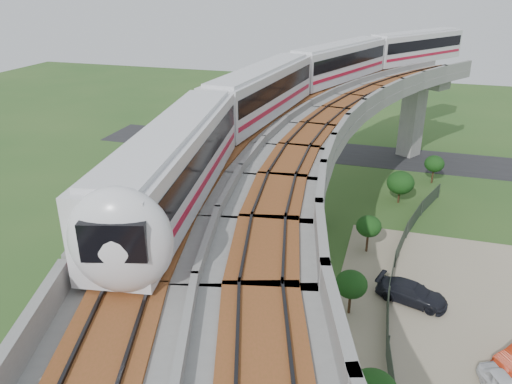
{
  "coord_description": "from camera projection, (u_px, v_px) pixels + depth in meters",
  "views": [
    {
      "loc": [
        8.03,
        -28.49,
        19.95
      ],
      "look_at": [
        -0.25,
        -1.04,
        7.5
      ],
      "focal_mm": 35.0,
      "sensor_mm": 36.0,
      "label": 1
    }
  ],
  "objects": [
    {
      "name": "viaduct",
      "position": [
        325.0,
        170.0,
        30.47
      ],
      "size": [
        19.58,
        73.98,
        11.4
      ],
      "color": "#99968E",
      "rests_on": "ground"
    },
    {
      "name": "tree_2",
      "position": [
        369.0,
        226.0,
        38.38
      ],
      "size": [
        1.95,
        1.95,
        3.08
      ],
      "color": "#382314",
      "rests_on": "ground"
    },
    {
      "name": "metro_train",
      "position": [
        326.0,
        78.0,
        40.58
      ],
      "size": [
        17.89,
        59.96,
        3.64
      ],
      "color": "silver",
      "rests_on": "ground"
    },
    {
      "name": "dirt_lot",
      "position": [
        481.0,
        341.0,
        29.62
      ],
      "size": [
        18.0,
        26.0,
        0.04
      ],
      "primitive_type": "cube",
      "color": "gray",
      "rests_on": "ground"
    },
    {
      "name": "car_dark",
      "position": [
        412.0,
        293.0,
        32.94
      ],
      "size": [
        4.98,
        3.09,
        1.35
      ],
      "primitive_type": "imported",
      "rotation": [
        0.0,
        0.0,
        1.29
      ],
      "color": "black",
      "rests_on": "dirt_lot"
    },
    {
      "name": "fence",
      "position": [
        409.0,
        299.0,
        32.21
      ],
      "size": [
        3.87,
        38.73,
        1.5
      ],
      "color": "#2D382D",
      "rests_on": "ground"
    },
    {
      "name": "tree_1",
      "position": [
        401.0,
        183.0,
        46.93
      ],
      "size": [
        2.56,
        2.56,
        3.16
      ],
      "color": "#382314",
      "rests_on": "ground"
    },
    {
      "name": "asphalt_road",
      "position": [
        331.0,
        152.0,
        61.43
      ],
      "size": [
        60.0,
        8.0,
        0.03
      ],
      "primitive_type": "cube",
      "color": "#232326",
      "rests_on": "ground"
    },
    {
      "name": "tree_0",
      "position": [
        434.0,
        164.0,
        51.42
      ],
      "size": [
        2.0,
        2.0,
        3.01
      ],
      "color": "#382314",
      "rests_on": "ground"
    },
    {
      "name": "tree_3",
      "position": [
        351.0,
        284.0,
        31.24
      ],
      "size": [
        2.05,
        2.05,
        3.07
      ],
      "color": "#382314",
      "rests_on": "ground"
    },
    {
      "name": "ground",
      "position": [
        264.0,
        284.0,
        35.09
      ],
      "size": [
        160.0,
        160.0,
        0.0
      ],
      "primitive_type": "plane",
      "color": "#2A5220",
      "rests_on": "ground"
    }
  ]
}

